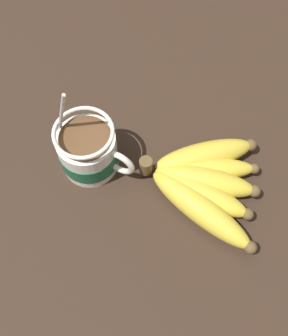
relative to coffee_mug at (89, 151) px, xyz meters
The scene contains 3 objects.
table 10.50cm from the coffee_mug, 13.55° to the left, with size 135.79×135.79×3.58cm.
coffee_mug is the anchor object (origin of this frame).
banana_bunch 17.78cm from the coffee_mug, 12.83° to the left, with size 19.77×19.15×4.37cm.
Camera 1 is at (11.45, -23.33, 56.33)cm, focal length 40.00 mm.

